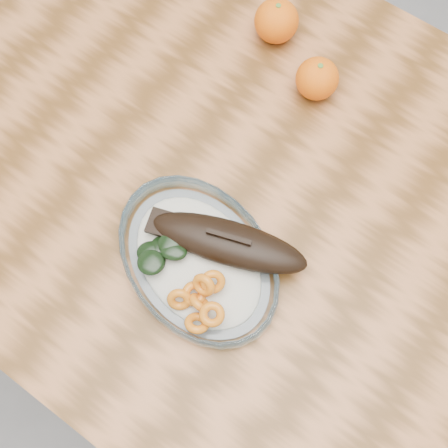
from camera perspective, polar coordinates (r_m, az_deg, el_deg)
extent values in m
plane|color=slate|center=(1.52, 1.42, -7.57)|extent=(3.00, 3.00, 0.00)
cube|color=#583514|center=(0.83, 2.60, 3.55)|extent=(1.20, 0.80, 0.04)
cylinder|color=brown|center=(1.48, -8.47, 18.81)|extent=(0.06, 0.06, 0.71)
ellipsoid|color=white|center=(0.76, -2.62, -3.81)|extent=(0.55, 0.46, 0.01)
torus|color=#97CAE9|center=(0.75, -2.65, -3.60)|extent=(0.59, 0.59, 0.03)
ellipsoid|color=white|center=(0.75, -2.68, -3.42)|extent=(0.49, 0.40, 0.02)
ellipsoid|color=black|center=(0.73, 0.49, -1.51)|extent=(0.22, 0.13, 0.04)
ellipsoid|color=black|center=(0.73, 0.48, -1.67)|extent=(0.19, 0.11, 0.02)
cube|color=black|center=(0.74, -6.36, 0.48)|extent=(0.05, 0.05, 0.01)
cube|color=black|center=(0.71, 0.50, -1.09)|extent=(0.06, 0.02, 0.02)
torus|color=#C4610E|center=(0.71, -2.81, -9.80)|extent=(0.04, 0.04, 0.03)
torus|color=#C4610E|center=(0.72, -3.11, -6.79)|extent=(0.04, 0.04, 0.02)
torus|color=#C4610E|center=(0.72, -4.65, -7.38)|extent=(0.04, 0.04, 0.03)
torus|color=#C4610E|center=(0.71, -2.50, -7.73)|extent=(0.04, 0.03, 0.04)
torus|color=#C4610E|center=(0.70, -1.17, -5.57)|extent=(0.05, 0.04, 0.03)
torus|color=#C4610E|center=(0.70, -2.12, -5.91)|extent=(0.04, 0.03, 0.04)
torus|color=#C4610E|center=(0.69, -1.25, -8.91)|extent=(0.04, 0.04, 0.02)
ellipsoid|color=black|center=(0.74, -7.66, -2.47)|extent=(0.05, 0.05, 0.01)
ellipsoid|color=black|center=(0.73, -7.44, -3.55)|extent=(0.04, 0.04, 0.01)
ellipsoid|color=black|center=(0.74, -6.70, -2.12)|extent=(0.04, 0.04, 0.01)
ellipsoid|color=black|center=(0.72, -7.61, -3.54)|extent=(0.04, 0.04, 0.01)
ellipsoid|color=black|center=(0.72, -5.26, -2.42)|extent=(0.04, 0.04, 0.01)
ellipsoid|color=black|center=(0.73, -5.57, -1.49)|extent=(0.04, 0.04, 0.01)
sphere|color=#F43B04|center=(0.92, 5.35, 19.85)|extent=(0.07, 0.07, 0.07)
sphere|color=#F43B04|center=(0.87, 9.44, 14.36)|extent=(0.06, 0.06, 0.06)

